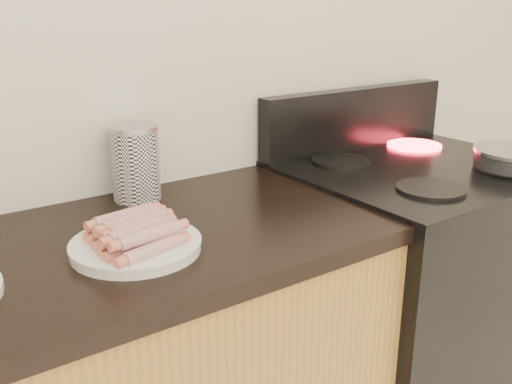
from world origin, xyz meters
TOP-DOWN VIEW (x-y plane):
  - wall_back at (0.00, 2.00)m, footprint 4.00×0.04m
  - stove at (0.78, 1.68)m, footprint 0.76×0.65m
  - stove_panel at (0.78, 1.96)m, footprint 0.76×0.06m
  - burner_near_left at (0.61, 1.51)m, footprint 0.18×0.18m
  - burner_near_right at (0.95, 1.51)m, footprint 0.18×0.18m
  - burner_far_left at (0.61, 1.84)m, footprint 0.18×0.18m
  - burner_far_right at (0.95, 1.84)m, footprint 0.18×0.18m
  - main_plate at (-0.17, 1.62)m, footprint 0.28×0.28m
  - hotdog_pile at (-0.17, 1.62)m, footprint 0.14×0.21m
  - canister at (-0.03, 1.92)m, footprint 0.12×0.12m

SIDE VIEW (x-z plane):
  - stove at x=0.78m, z-range 0.00..0.91m
  - main_plate at x=-0.17m, z-range 0.90..0.92m
  - burner_near_left at x=0.61m, z-range 0.91..0.92m
  - burner_near_right at x=0.95m, z-range 0.91..0.92m
  - burner_far_left at x=0.61m, z-range 0.91..0.92m
  - burner_far_right at x=0.95m, z-range 0.91..0.92m
  - hotdog_pile at x=-0.17m, z-range 0.92..0.97m
  - canister at x=-0.03m, z-range 0.90..1.09m
  - stove_panel at x=0.78m, z-range 0.91..1.11m
  - wall_back at x=0.00m, z-range 0.00..2.60m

